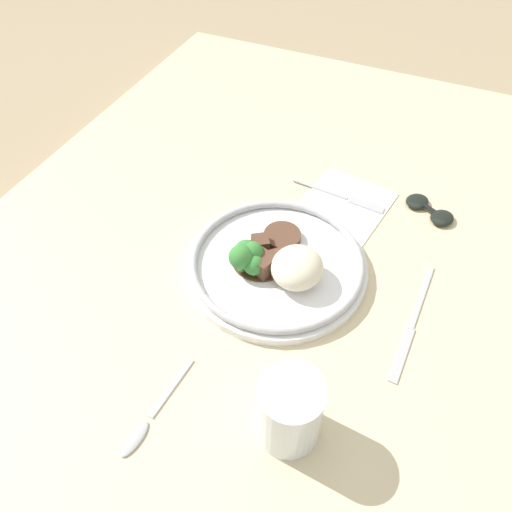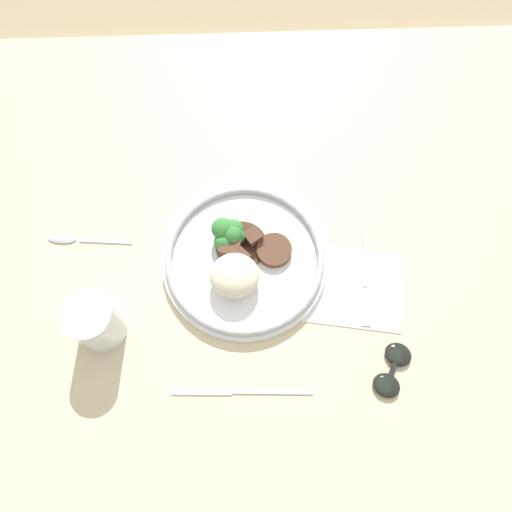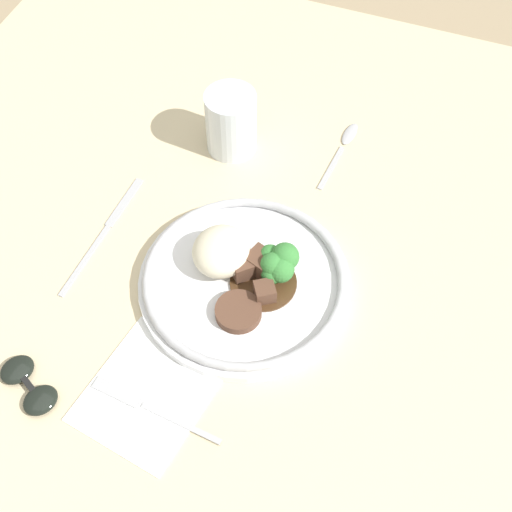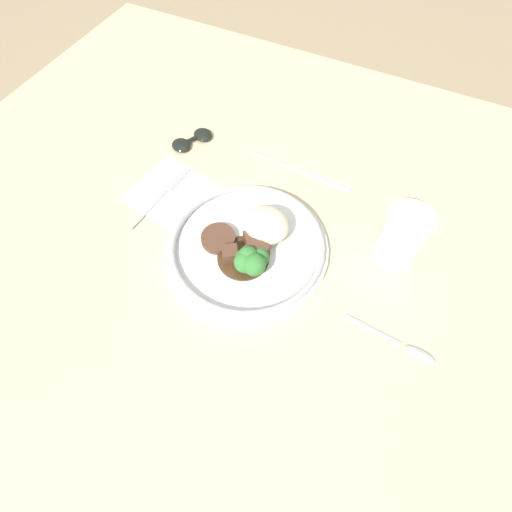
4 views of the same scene
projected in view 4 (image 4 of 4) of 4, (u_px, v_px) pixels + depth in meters
ground_plane at (242, 238)px, 0.77m from camera, size 8.00×8.00×0.00m
dining_table at (241, 232)px, 0.75m from camera, size 1.30×1.11×0.04m
napkin at (175, 194)px, 0.76m from camera, size 0.18×0.16×0.00m
plate at (249, 245)px, 0.68m from camera, size 0.28×0.28×0.06m
juice_glass at (402, 237)px, 0.66m from camera, size 0.08×0.08×0.10m
fork at (167, 191)px, 0.77m from camera, size 0.03×0.17×0.00m
knife at (305, 172)px, 0.79m from camera, size 0.22×0.02×0.00m
spoon at (408, 348)px, 0.60m from camera, size 0.15×0.02×0.01m
sunglasses at (192, 140)px, 0.83m from camera, size 0.08×0.10×0.01m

